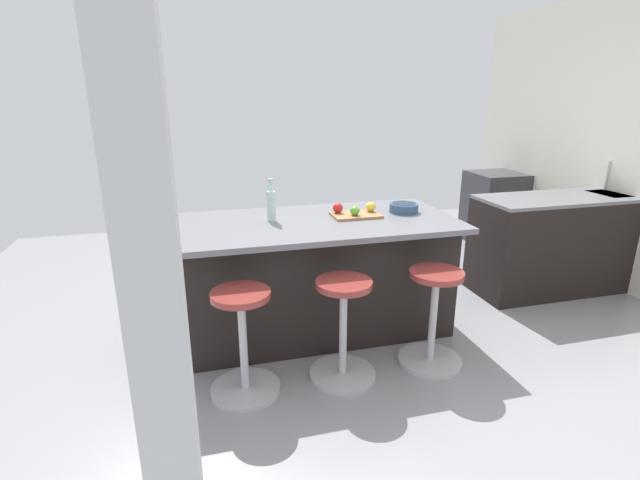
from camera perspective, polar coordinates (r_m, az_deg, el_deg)
name	(u,v)px	position (r m, az deg, el deg)	size (l,w,h in m)	color
ground_plane	(368,334)	(3.74, 5.86, -11.35)	(7.01, 7.01, 0.00)	gray
sink_cabinet	(586,240)	(5.12, 29.78, -0.01)	(2.21, 0.60, 1.18)	black
oven_range	(494,208)	(6.20, 20.51, 3.73)	(0.60, 0.61, 0.87)	#38383D
kitchen_island	(317,275)	(3.60, -0.40, -4.30)	(2.03, 1.00, 0.91)	black
stool_by_window	(433,321)	(3.30, 13.66, -9.58)	(0.44, 0.44, 0.68)	#B7B7BC
stool_middle	(343,333)	(3.07, 2.84, -11.26)	(0.44, 0.44, 0.68)	#B7B7BC
stool_near_camera	(243,346)	(2.96, -9.38, -12.67)	(0.44, 0.44, 0.68)	#B7B7BC
cutting_board	(356,215)	(3.53, 4.42, 3.06)	(0.36, 0.24, 0.02)	olive
apple_green	(355,211)	(3.47, 4.29, 3.60)	(0.07, 0.07, 0.07)	#609E2D
apple_red	(338,208)	(3.54, 2.20, 3.94)	(0.08, 0.08, 0.08)	red
apple_yellow	(371,207)	(3.60, 6.23, 4.07)	(0.07, 0.07, 0.07)	gold
water_bottle	(271,205)	(3.38, -5.99, 4.33)	(0.06, 0.06, 0.31)	silver
fruit_bowl	(404,207)	(3.70, 10.23, 3.97)	(0.22, 0.22, 0.07)	#334C6B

